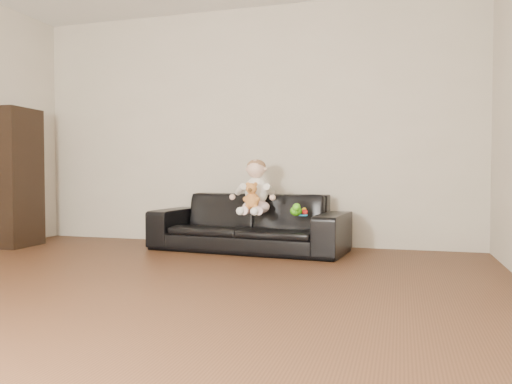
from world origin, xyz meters
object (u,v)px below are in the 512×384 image
(sofa, at_px, (249,222))
(toy_rattle, at_px, (304,212))
(cabinet, at_px, (14,178))
(toy_blue_disc, at_px, (303,215))
(baby, at_px, (256,190))
(teddy_bear, at_px, (252,196))
(toy_green, at_px, (296,211))

(sofa, distance_m, toy_rattle, 0.61)
(cabinet, bearing_deg, toy_blue_disc, 2.54)
(sofa, relative_size, toy_blue_disc, 21.81)
(baby, xyz_separation_m, toy_rattle, (0.48, 0.01, -0.21))
(teddy_bear, bearing_deg, toy_rattle, 10.67)
(cabinet, xyz_separation_m, toy_blue_disc, (3.06, 0.28, -0.35))
(teddy_bear, distance_m, toy_blue_disc, 0.52)
(toy_green, bearing_deg, cabinet, -175.37)
(cabinet, bearing_deg, toy_green, 1.87)
(toy_green, bearing_deg, toy_blue_disc, 35.16)
(sofa, distance_m, cabinet, 2.56)
(toy_blue_disc, bearing_deg, cabinet, -174.70)
(baby, height_order, teddy_bear, baby)
(baby, bearing_deg, toy_green, -25.89)
(sofa, height_order, toy_rattle, sofa)
(toy_green, distance_m, toy_rattle, 0.10)
(baby, distance_m, toy_blue_disc, 0.53)
(toy_blue_disc, bearing_deg, toy_green, -144.84)
(sofa, distance_m, baby, 0.36)
(teddy_bear, relative_size, toy_rattle, 3.83)
(toy_green, xyz_separation_m, toy_rattle, (0.06, 0.08, -0.01))
(cabinet, relative_size, toy_blue_disc, 16.37)
(baby, xyz_separation_m, toy_blue_disc, (0.48, -0.03, -0.23))
(sofa, bearing_deg, toy_rattle, -3.46)
(baby, bearing_deg, teddy_bear, -103.40)
(cabinet, bearing_deg, toy_rattle, 3.25)
(sofa, xyz_separation_m, toy_blue_disc, (0.58, -0.13, 0.10))
(sofa, bearing_deg, toy_green, -12.70)
(teddy_bear, relative_size, toy_green, 1.83)
(cabinet, height_order, toy_blue_disc, cabinet)
(baby, xyz_separation_m, toy_green, (0.42, -0.07, -0.19))
(sofa, distance_m, toy_blue_disc, 0.61)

